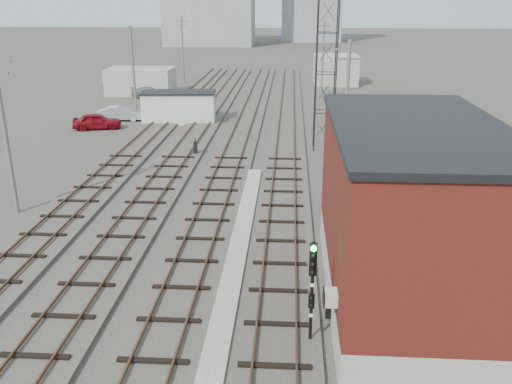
# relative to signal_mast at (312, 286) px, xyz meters

# --- Properties ---
(ground) EXTENTS (320.00, 320.00, 0.00)m
(ground) POSITION_rel_signal_mast_xyz_m (-3.70, 51.39, -2.30)
(ground) COLOR #282621
(ground) RESTS_ON ground
(track_right) EXTENTS (3.20, 90.00, 0.39)m
(track_right) POSITION_rel_signal_mast_xyz_m (-1.20, 30.39, -2.19)
(track_right) COLOR #332D28
(track_right) RESTS_ON ground
(track_mid_right) EXTENTS (3.20, 90.00, 0.39)m
(track_mid_right) POSITION_rel_signal_mast_xyz_m (-5.20, 30.39, -2.19)
(track_mid_right) COLOR #332D28
(track_mid_right) RESTS_ON ground
(track_mid_left) EXTENTS (3.20, 90.00, 0.39)m
(track_mid_left) POSITION_rel_signal_mast_xyz_m (-9.20, 30.39, -2.19)
(track_mid_left) COLOR #332D28
(track_mid_left) RESTS_ON ground
(track_left) EXTENTS (3.20, 90.00, 0.39)m
(track_left) POSITION_rel_signal_mast_xyz_m (-13.20, 30.39, -2.19)
(track_left) COLOR #332D28
(track_left) RESTS_ON ground
(platform_curb) EXTENTS (0.90, 28.00, 0.26)m
(platform_curb) POSITION_rel_signal_mast_xyz_m (-3.20, 5.39, -2.17)
(platform_curb) COLOR gray
(platform_curb) RESTS_ON ground
(brick_building) EXTENTS (6.54, 12.20, 7.22)m
(brick_building) POSITION_rel_signal_mast_xyz_m (3.80, 3.39, 1.33)
(brick_building) COLOR gray
(brick_building) RESTS_ON ground
(lattice_tower) EXTENTS (1.60, 1.60, 15.00)m
(lattice_tower) POSITION_rel_signal_mast_xyz_m (1.80, 26.39, 5.20)
(lattice_tower) COLOR black
(lattice_tower) RESTS_ON ground
(utility_pole_left_a) EXTENTS (1.80, 0.24, 9.00)m
(utility_pole_left_a) POSITION_rel_signal_mast_xyz_m (-16.20, 11.39, 2.50)
(utility_pole_left_a) COLOR #595147
(utility_pole_left_a) RESTS_ON ground
(utility_pole_left_b) EXTENTS (1.80, 0.24, 9.00)m
(utility_pole_left_b) POSITION_rel_signal_mast_xyz_m (-16.20, 36.39, 2.50)
(utility_pole_left_b) COLOR #595147
(utility_pole_left_b) RESTS_ON ground
(utility_pole_left_c) EXTENTS (1.80, 0.24, 9.00)m
(utility_pole_left_c) POSITION_rel_signal_mast_xyz_m (-16.20, 61.39, 2.50)
(utility_pole_left_c) COLOR #595147
(utility_pole_left_c) RESTS_ON ground
(utility_pole_right_a) EXTENTS (1.80, 0.24, 9.00)m
(utility_pole_right_a) POSITION_rel_signal_mast_xyz_m (2.80, 19.39, 2.50)
(utility_pole_right_a) COLOR #595147
(utility_pole_right_a) RESTS_ON ground
(utility_pole_right_b) EXTENTS (1.80, 0.24, 9.00)m
(utility_pole_right_b) POSITION_rel_signal_mast_xyz_m (2.80, 49.39, 2.50)
(utility_pole_right_b) COLOR #595147
(utility_pole_right_b) RESTS_ON ground
(shed_left) EXTENTS (8.00, 5.00, 3.20)m
(shed_left) POSITION_rel_signal_mast_xyz_m (-19.70, 51.39, -0.70)
(shed_left) COLOR gray
(shed_left) RESTS_ON ground
(shed_right) EXTENTS (6.00, 6.00, 4.00)m
(shed_right) POSITION_rel_signal_mast_xyz_m (5.30, 61.39, -0.30)
(shed_right) COLOR gray
(shed_right) RESTS_ON ground
(signal_mast) EXTENTS (0.40, 0.41, 3.94)m
(signal_mast) POSITION_rel_signal_mast_xyz_m (0.00, 0.00, 0.00)
(signal_mast) COLOR gray
(signal_mast) RESTS_ON ground
(switch_stand) EXTENTS (0.35, 0.35, 1.29)m
(switch_stand) POSITION_rel_signal_mast_xyz_m (-8.09, 23.69, -1.69)
(switch_stand) COLOR black
(switch_stand) RESTS_ON ground
(site_trailer) EXTENTS (7.32, 3.65, 2.99)m
(site_trailer) POSITION_rel_signal_mast_xyz_m (-11.65, 35.34, -0.79)
(site_trailer) COLOR silver
(site_trailer) RESTS_ON ground
(car_red) EXTENTS (4.66, 2.75, 1.49)m
(car_red) POSITION_rel_signal_mast_xyz_m (-18.68, 31.97, -1.56)
(car_red) COLOR maroon
(car_red) RESTS_ON ground
(car_silver) EXTENTS (4.57, 2.01, 1.46)m
(car_silver) POSITION_rel_signal_mast_xyz_m (-17.55, 35.79, -1.57)
(car_silver) COLOR #AAABB1
(car_silver) RESTS_ON ground
(car_grey) EXTENTS (4.90, 3.24, 1.32)m
(car_grey) POSITION_rel_signal_mast_xyz_m (-17.96, 48.32, -1.64)
(car_grey) COLOR gray
(car_grey) RESTS_ON ground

